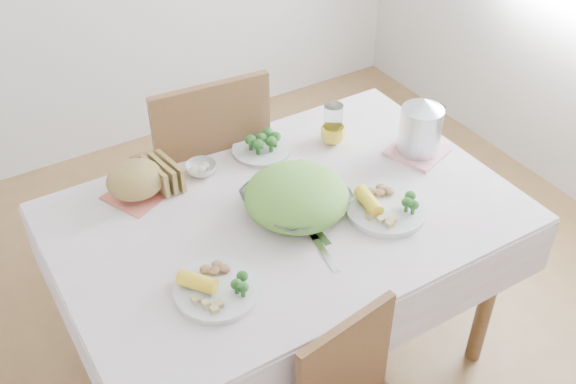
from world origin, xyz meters
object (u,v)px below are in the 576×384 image
dining_table (286,291)px  dinner_plate_left (218,290)px  electric_kettle (421,125)px  salad_bowl (296,202)px  yellow_mug (333,134)px  dinner_plate_right (386,210)px  chair_far (201,182)px

dining_table → dinner_plate_left: 0.58m
electric_kettle → salad_bowl: bearing=170.8°
salad_bowl → yellow_mug: (0.33, 0.28, -0.00)m
yellow_mug → electric_kettle: size_ratio=0.43×
dinner_plate_left → dinner_plate_right: size_ratio=0.94×
salad_bowl → yellow_mug: 0.43m
dining_table → dinner_plate_left: size_ratio=5.51×
dining_table → dinner_plate_right: size_ratio=5.17×
dining_table → electric_kettle: 0.78m
salad_bowl → electric_kettle: electric_kettle is taller
dining_table → yellow_mug: bearing=35.1°
dining_table → chair_far: bearing=92.4°
dining_table → salad_bowl: 0.43m
dining_table → chair_far: (-0.03, 0.65, 0.09)m
dinner_plate_right → electric_kettle: electric_kettle is taller
dinner_plate_left → yellow_mug: size_ratio=2.74×
salad_bowl → dinner_plate_left: bearing=-153.8°
dining_table → chair_far: chair_far is taller
dinner_plate_right → dinner_plate_left: bearing=-177.0°
dining_table → salad_bowl: salad_bowl is taller
yellow_mug → dinner_plate_right: bearing=-100.9°
chair_far → yellow_mug: (0.39, -0.40, 0.33)m
chair_far → yellow_mug: chair_far is taller
chair_far → dinner_plate_left: 0.98m
dining_table → dinner_plate_right: bearing=-32.7°
chair_far → salad_bowl: chair_far is taller
chair_far → electric_kettle: size_ratio=4.85×
dinner_plate_right → electric_kettle: bearing=34.1°
salad_bowl → electric_kettle: 0.57m
electric_kettle → yellow_mug: bearing=121.0°
chair_far → yellow_mug: bearing=139.5°
dinner_plate_right → electric_kettle: 0.39m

